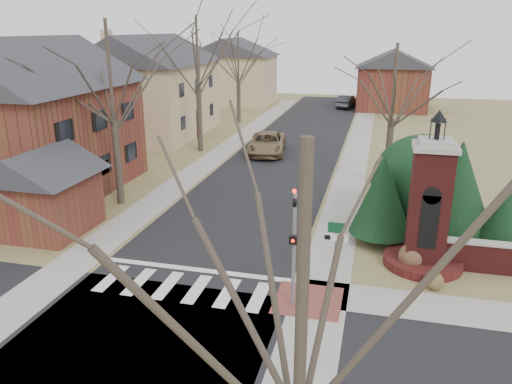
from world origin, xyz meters
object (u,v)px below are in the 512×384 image
(sign_post, at_px, (335,243))
(brick_gate_monument, at_px, (428,217))
(distant_car, at_px, (347,101))
(pickup_truck, at_px, (267,143))
(traffic_signal_pole, at_px, (294,238))

(sign_post, bearing_deg, brick_gate_monument, 41.42)
(sign_post, height_order, distant_car, sign_post)
(pickup_truck, xyz_separation_m, distant_car, (4.28, 25.36, -0.04))
(sign_post, height_order, brick_gate_monument, brick_gate_monument)
(sign_post, distance_m, brick_gate_monument, 4.55)
(traffic_signal_pole, bearing_deg, distant_car, 91.97)
(pickup_truck, bearing_deg, brick_gate_monument, -66.38)
(pickup_truck, relative_size, distant_car, 1.24)
(sign_post, bearing_deg, pickup_truck, 109.44)
(brick_gate_monument, relative_size, distant_car, 1.38)
(brick_gate_monument, bearing_deg, sign_post, -138.58)
(traffic_signal_pole, relative_size, pickup_truck, 0.77)
(distant_car, bearing_deg, pickup_truck, 90.10)
(sign_post, height_order, pickup_truck, sign_post)
(traffic_signal_pole, height_order, sign_post, traffic_signal_pole)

